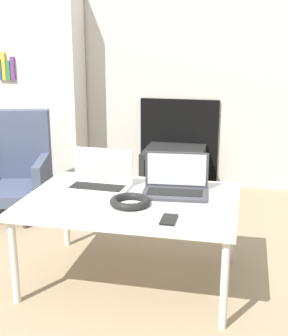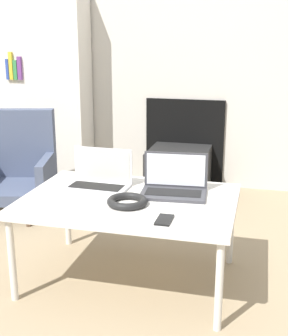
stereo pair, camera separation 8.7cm
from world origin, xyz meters
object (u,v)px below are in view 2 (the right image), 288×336
at_px(laptop_left, 99,179).
at_px(tv, 179,171).
at_px(armchair, 16,165).
at_px(phone, 164,220).
at_px(headphones, 127,201).
at_px(laptop_right, 174,185).

relative_size(laptop_left, tv, 0.69).
bearing_deg(armchair, tv, 14.89).
distance_m(phone, armchair, 1.78).
bearing_deg(laptop_left, tv, 84.06).
distance_m(headphones, phone, 0.27).
relative_size(laptop_right, headphones, 1.77).
bearing_deg(tv, headphones, -88.94).
bearing_deg(laptop_right, phone, -90.32).
distance_m(phone, tv, 1.80).
relative_size(phone, tv, 0.26).
xyz_separation_m(phone, armchair, (-1.38, 1.11, -0.14)).
relative_size(laptop_left, phone, 2.68).
relative_size(headphones, phone, 1.55).
bearing_deg(laptop_left, armchair, 144.23).
distance_m(laptop_right, tv, 1.42).
height_order(phone, tv, phone).
bearing_deg(armchair, laptop_left, -52.96).
distance_m(laptop_left, armchair, 1.19).
height_order(laptop_left, laptop_right, same).
bearing_deg(phone, armchair, 140.98).
bearing_deg(laptop_left, headphones, -42.59).
relative_size(phone, armchair, 0.18).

